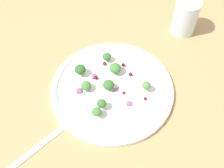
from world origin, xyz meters
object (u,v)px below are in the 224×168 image
Objects in this scene: broccoli_floret_1 at (101,103)px; broccoli_floret_0 at (80,70)px; water_glass at (186,17)px; plate at (112,88)px; fork at (46,141)px; broccoli_floret_2 at (115,68)px.

broccoli_floret_0 is at bearing -21.26° from broccoli_floret_1.
plate is at bearing 85.61° from water_glass.
plate is 13.63× the size of broccoli_floret_1.
broccoli_floret_1 is at bearing 89.13° from water_glass.
broccoli_floret_0 is 18.23cm from fork.
plate is 2.99× the size of water_glass.
water_glass is (-0.52, -34.04, 1.58)cm from broccoli_floret_1.
broccoli_floret_1 is 10.28cm from broccoli_floret_2.
broccoli_floret_0 is (8.25, 1.92, 2.35)cm from plate.
plate is at bearing -166.92° from broccoli_floret_0.
broccoli_floret_0 is at bearing 13.08° from plate.
broccoli_floret_0 is 8.35cm from broccoli_floret_2.
broccoli_floret_0 and broccoli_floret_2 have the same top height.
fork is 1.93× the size of water_glass.
water_glass is at bearing -94.39° from plate.
fork is (-5.85, 17.01, -2.96)cm from broccoli_floret_0.
broccoli_floret_1 is 0.75× the size of broccoli_floret_2.
fork is 47.64cm from water_glass.
water_glass reaches higher than plate.
broccoli_floret_0 reaches higher than fork.
water_glass is (-4.57, -47.20, 4.59)cm from fork.
fork is (0.25, 22.71, -2.88)cm from broccoli_floret_2.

